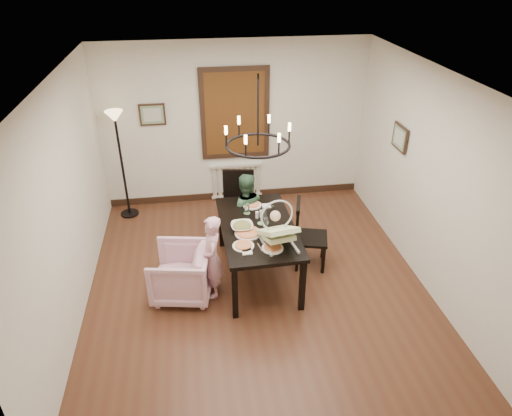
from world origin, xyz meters
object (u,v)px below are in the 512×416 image
object	(u,v)px
dining_table	(258,231)
seated_man	(245,218)
drinking_glass	(266,223)
floor_lamp	(122,167)
elderly_woman	(212,264)
chair_right	(311,234)
chair_far	(238,207)
armchair	(181,273)
baby_bouncer	(277,229)

from	to	relation	value
dining_table	seated_man	size ratio (longest dim) A/B	1.71
drinking_glass	floor_lamp	world-z (taller)	floor_lamp
drinking_glass	elderly_woman	bearing A→B (deg)	-160.37
elderly_woman	seated_man	xyz separation A→B (m)	(0.56, 1.03, 0.03)
elderly_woman	drinking_glass	world-z (taller)	elderly_woman
chair_right	drinking_glass	bearing A→B (deg)	118.84
chair_right	elderly_woman	distance (m)	1.49
dining_table	seated_man	world-z (taller)	seated_man
chair_far	armchair	world-z (taller)	chair_far
armchair	elderly_woman	bearing A→B (deg)	94.66
armchair	seated_man	world-z (taller)	seated_man
chair_right	floor_lamp	world-z (taller)	floor_lamp
chair_right	armchair	world-z (taller)	chair_right
elderly_woman	seated_man	size ratio (longest dim) A/B	0.95
chair_right	chair_far	bearing A→B (deg)	62.49
armchair	baby_bouncer	bearing A→B (deg)	92.70
dining_table	chair_far	xyz separation A→B (m)	(-0.15, 0.98, -0.17)
seated_man	drinking_glass	distance (m)	0.87
seated_man	elderly_woman	bearing A→B (deg)	62.26
armchair	floor_lamp	xyz separation A→B (m)	(-0.89, 2.24, 0.55)
armchair	seated_man	xyz separation A→B (m)	(0.97, 0.99, 0.16)
dining_table	chair_far	world-z (taller)	chair_far
elderly_woman	drinking_glass	bearing A→B (deg)	109.71
chair_far	seated_man	distance (m)	0.27
elderly_woman	baby_bouncer	xyz separation A→B (m)	(0.82, -0.12, 0.52)
seated_man	dining_table	bearing A→B (deg)	97.10
dining_table	baby_bouncer	bearing A→B (deg)	-68.87
chair_far	baby_bouncer	distance (m)	1.52
armchair	drinking_glass	bearing A→B (deg)	111.34
baby_bouncer	drinking_glass	xyz separation A→B (m)	(-0.08, 0.39, -0.13)
seated_man	baby_bouncer	size ratio (longest dim) A/B	1.65
baby_bouncer	drinking_glass	distance (m)	0.42
armchair	chair_right	bearing A→B (deg)	112.41
armchair	drinking_glass	size ratio (longest dim) A/B	5.53
chair_far	seated_man	world-z (taller)	chair_far
seated_man	floor_lamp	size ratio (longest dim) A/B	0.56
baby_bouncer	drinking_glass	world-z (taller)	baby_bouncer
chair_right	baby_bouncer	world-z (taller)	baby_bouncer
armchair	elderly_woman	world-z (taller)	elderly_woman
dining_table	seated_man	bearing A→B (deg)	95.14
dining_table	chair_right	xyz separation A→B (m)	(0.78, 0.12, -0.21)
baby_bouncer	floor_lamp	size ratio (longest dim) A/B	0.34
seated_man	floor_lamp	world-z (taller)	floor_lamp
chair_far	baby_bouncer	size ratio (longest dim) A/B	1.77
chair_right	drinking_glass	size ratio (longest dim) A/B	7.39
chair_far	elderly_woman	bearing A→B (deg)	-102.46
dining_table	floor_lamp	bearing A→B (deg)	133.28
drinking_glass	chair_right	bearing A→B (deg)	13.83
drinking_glass	dining_table	bearing A→B (deg)	155.28
baby_bouncer	chair_right	bearing A→B (deg)	32.50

